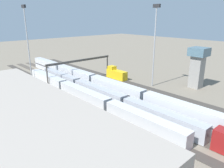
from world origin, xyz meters
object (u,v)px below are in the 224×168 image
at_px(light_mast_0, 155,36).
at_px(signal_gantry, 80,62).
at_px(train_on_track_3, 93,82).
at_px(light_mast_1, 27,35).
at_px(maintenance_shed, 20,127).
at_px(train_on_track_0, 116,74).
at_px(control_tower, 198,65).
at_px(train_on_track_4, 122,101).
at_px(train_on_track_5, 84,95).

relative_size(light_mast_0, signal_gantry, 0.98).
distance_m(light_mast_0, signal_gantry, 31.35).
relative_size(train_on_track_3, light_mast_1, 3.22).
bearing_deg(maintenance_shed, train_on_track_3, -57.98).
height_order(train_on_track_0, maintenance_shed, maintenance_shed).
distance_m(light_mast_0, control_tower, 18.70).
relative_size(train_on_track_4, maintenance_shed, 1.51).
relative_size(train_on_track_3, signal_gantry, 3.19).
distance_m(train_on_track_4, signal_gantry, 33.28).
distance_m(train_on_track_4, control_tower, 34.78).
height_order(train_on_track_3, maintenance_shed, maintenance_shed).
height_order(train_on_track_5, signal_gantry, signal_gantry).
bearing_deg(train_on_track_3, maintenance_shed, 122.02).
distance_m(train_on_track_0, light_mast_1, 38.90).
xyz_separation_m(train_on_track_0, maintenance_shed, (-24.90, 48.78, 2.70)).
relative_size(train_on_track_4, train_on_track_0, 9.06).
bearing_deg(light_mast_0, signal_gantry, 32.82).
bearing_deg(train_on_track_5, maintenance_shed, 118.75).
height_order(maintenance_shed, control_tower, control_tower).
distance_m(train_on_track_5, light_mast_1, 37.59).
bearing_deg(light_mast_1, signal_gantry, -131.62).
bearing_deg(signal_gantry, maintenance_shed, 132.39).
height_order(train_on_track_0, light_mast_1, light_mast_1).
bearing_deg(control_tower, light_mast_1, 39.67).
bearing_deg(control_tower, signal_gantry, 35.76).
xyz_separation_m(train_on_track_3, light_mast_1, (25.51, 12.72, 16.07)).
bearing_deg(maintenance_shed, train_on_track_5, -61.25).
xyz_separation_m(train_on_track_4, maintenance_shed, (-1.15, 28.78, 2.77)).
bearing_deg(light_mast_0, train_on_track_0, 11.72).
bearing_deg(signal_gantry, train_on_track_3, 168.22).
distance_m(train_on_track_0, light_mast_0, 23.48).
relative_size(train_on_track_5, train_on_track_4, 0.79).
xyz_separation_m(train_on_track_3, maintenance_shed, (-21.12, 33.78, 2.26)).
height_order(light_mast_1, signal_gantry, light_mast_1).
xyz_separation_m(train_on_track_5, maintenance_shed, (-13.04, 23.78, 2.84)).
distance_m(maintenance_shed, control_tower, 62.83).
height_order(train_on_track_4, signal_gantry, signal_gantry).
bearing_deg(maintenance_shed, train_on_track_0, -62.96).
xyz_separation_m(train_on_track_4, control_tower, (-4.62, -33.84, 6.54)).
height_order(train_on_track_5, light_mast_0, light_mast_0).
height_order(light_mast_0, control_tower, light_mast_0).
bearing_deg(train_on_track_0, signal_gantry, 56.68).
xyz_separation_m(train_on_track_3, control_tower, (-24.60, -28.84, 6.03)).
bearing_deg(signal_gantry, train_on_track_0, -123.32).
xyz_separation_m(train_on_track_3, signal_gantry, (11.99, -2.50, 4.96)).
height_order(train_on_track_5, control_tower, control_tower).
height_order(light_mast_1, control_tower, light_mast_1).
distance_m(train_on_track_4, light_mast_0, 29.54).
relative_size(train_on_track_3, control_tower, 6.43).
xyz_separation_m(train_on_track_3, light_mast_0, (-12.68, -18.41, 15.96)).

